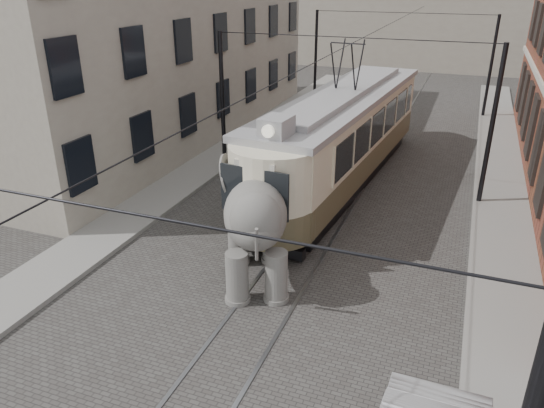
% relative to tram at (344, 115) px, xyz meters
% --- Properties ---
extents(ground, '(120.00, 120.00, 0.00)m').
position_rel_tram_xyz_m(ground, '(0.36, -6.45, -2.87)').
color(ground, '#3E3C39').
extents(tram_rails, '(1.54, 80.00, 0.02)m').
position_rel_tram_xyz_m(tram_rails, '(0.36, -6.45, -2.85)').
color(tram_rails, slate).
rests_on(tram_rails, ground).
extents(sidewalk_right, '(2.00, 60.00, 0.15)m').
position_rel_tram_xyz_m(sidewalk_right, '(6.36, -6.45, -2.79)').
color(sidewalk_right, slate).
rests_on(sidewalk_right, ground).
extents(sidewalk_left, '(2.00, 60.00, 0.15)m').
position_rel_tram_xyz_m(sidewalk_left, '(-6.14, -6.45, -2.79)').
color(sidewalk_left, slate).
rests_on(sidewalk_left, ground).
extents(stucco_building, '(7.00, 24.00, 10.00)m').
position_rel_tram_xyz_m(stucco_building, '(-10.64, 3.55, 2.13)').
color(stucco_building, gray).
rests_on(stucco_building, ground).
extents(catenary, '(11.00, 30.20, 6.00)m').
position_rel_tram_xyz_m(catenary, '(0.16, -1.45, 0.13)').
color(catenary, black).
rests_on(catenary, ground).
extents(tram, '(4.17, 14.65, 5.73)m').
position_rel_tram_xyz_m(tram, '(0.00, 0.00, 0.00)').
color(tram, beige).
rests_on(tram, ground).
extents(elephant, '(4.84, 6.07, 3.27)m').
position_rel_tram_xyz_m(elephant, '(-0.36, -8.49, -1.23)').
color(elephant, '#5B5954').
rests_on(elephant, ground).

